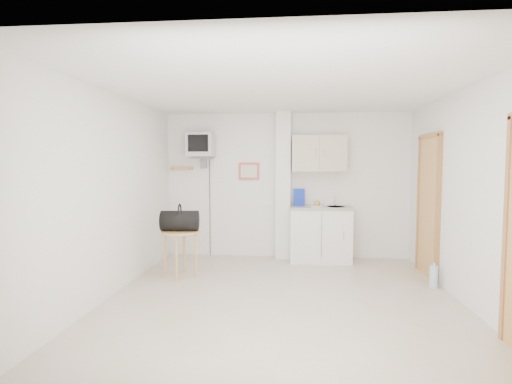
# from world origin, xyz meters

# --- Properties ---
(ground) EXTENTS (4.50, 4.50, 0.00)m
(ground) POSITION_xyz_m (0.00, 0.00, 0.00)
(ground) COLOR #BCAA99
(ground) RESTS_ON ground
(room_envelope) EXTENTS (4.24, 4.54, 2.55)m
(room_envelope) POSITION_xyz_m (0.24, 0.09, 1.54)
(room_envelope) COLOR white
(room_envelope) RESTS_ON ground
(kitchenette) EXTENTS (1.03, 0.58, 2.10)m
(kitchenette) POSITION_xyz_m (0.57, 2.00, 0.80)
(kitchenette) COLOR silver
(kitchenette) RESTS_ON ground
(crt_television) EXTENTS (0.44, 0.45, 2.15)m
(crt_television) POSITION_xyz_m (-1.45, 2.02, 1.94)
(crt_television) COLOR slate
(crt_television) RESTS_ON ground
(round_table) EXTENTS (0.54, 0.54, 0.67)m
(round_table) POSITION_xyz_m (-1.49, 0.85, 0.56)
(round_table) COLOR #B78449
(round_table) RESTS_ON ground
(duffel_bag) EXTENTS (0.56, 0.34, 0.39)m
(duffel_bag) POSITION_xyz_m (-1.50, 0.84, 0.82)
(duffel_bag) COLOR black
(duffel_bag) RESTS_ON round_table
(water_bottle) EXTENTS (0.11, 0.11, 0.32)m
(water_bottle) POSITION_xyz_m (1.98, 0.67, 0.14)
(water_bottle) COLOR #A5CBDA
(water_bottle) RESTS_ON ground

